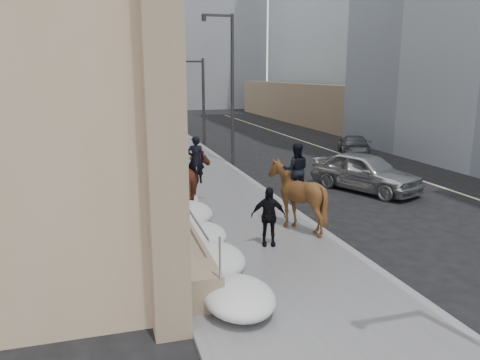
% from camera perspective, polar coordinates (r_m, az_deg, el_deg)
% --- Properties ---
extents(ground, '(140.00, 140.00, 0.00)m').
position_cam_1_polar(ground, '(12.37, 3.57, -10.93)').
color(ground, black).
rests_on(ground, ground).
extents(sidewalk, '(5.00, 80.00, 0.12)m').
position_cam_1_polar(sidewalk, '(21.57, -5.49, -0.39)').
color(sidewalk, '#565659').
rests_on(sidewalk, ground).
extents(curb, '(0.24, 80.00, 0.12)m').
position_cam_1_polar(curb, '(22.19, 1.17, 0.04)').
color(curb, slate).
rests_on(curb, ground).
extents(lane_line, '(0.15, 70.00, 0.01)m').
position_cam_1_polar(lane_line, '(25.65, 18.20, 1.03)').
color(lane_line, '#BFB78C').
rests_on(lane_line, ground).
extents(limestone_building, '(6.10, 44.00, 18.00)m').
position_cam_1_polar(limestone_building, '(30.87, -19.91, 19.44)').
color(limestone_building, tan).
rests_on(limestone_building, ground).
extents(far_podium, '(2.00, 80.00, 4.00)m').
position_cam_1_polar(far_podium, '(28.48, 26.86, 5.48)').
color(far_podium, '#806C52').
rests_on(far_podium, ground).
extents(bg_building_mid, '(30.00, 12.00, 28.00)m').
position_cam_1_polar(bg_building_mid, '(71.64, -10.54, 19.91)').
color(bg_building_mid, slate).
rests_on(bg_building_mid, ground).
extents(bg_building_far, '(24.00, 12.00, 20.00)m').
position_cam_1_polar(bg_building_far, '(82.80, -18.50, 15.72)').
color(bg_building_far, gray).
rests_on(bg_building_far, ground).
extents(streetlight_mid, '(1.71, 0.24, 8.00)m').
position_cam_1_polar(streetlight_mid, '(25.51, -1.29, 11.96)').
color(streetlight_mid, '#2D2D30').
rests_on(streetlight_mid, ground).
extents(streetlight_far, '(1.71, 0.24, 8.00)m').
position_cam_1_polar(streetlight_far, '(45.12, -8.08, 12.24)').
color(streetlight_far, '#2D2D30').
rests_on(streetlight_far, ground).
extents(traffic_signal, '(4.10, 0.22, 6.00)m').
position_cam_1_polar(traffic_signal, '(33.19, -6.09, 11.11)').
color(traffic_signal, '#2D2D30').
rests_on(traffic_signal, ground).
extents(snow_bank, '(1.70, 18.10, 0.76)m').
position_cam_1_polar(snow_bank, '(19.43, -8.56, -0.71)').
color(snow_bank, silver).
rests_on(snow_bank, sidewalk).
extents(mounted_horse_left, '(1.60, 2.62, 2.69)m').
position_cam_1_polar(mounted_horse_left, '(16.96, -5.47, -0.05)').
color(mounted_horse_left, '#532819').
rests_on(mounted_horse_left, sidewalk).
extents(mounted_horse_right, '(2.26, 2.41, 2.74)m').
position_cam_1_polar(mounted_horse_right, '(14.92, 6.87, -1.56)').
color(mounted_horse_right, '#482B14').
rests_on(mounted_horse_right, sidewalk).
extents(pedestrian, '(1.09, 0.67, 1.73)m').
position_cam_1_polar(pedestrian, '(13.48, 3.48, -4.43)').
color(pedestrian, black).
rests_on(pedestrian, sidewalk).
extents(car_silver, '(3.80, 5.29, 1.67)m').
position_cam_1_polar(car_silver, '(20.91, 15.03, 0.98)').
color(car_silver, '#A4A7AB').
rests_on(car_silver, ground).
extents(car_grey, '(3.29, 4.59, 1.23)m').
position_cam_1_polar(car_grey, '(30.16, 13.70, 4.18)').
color(car_grey, '#515458').
rests_on(car_grey, ground).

